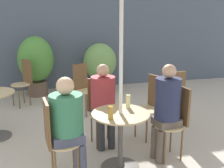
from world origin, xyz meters
name	(u,v)px	position (x,y,z in m)	size (l,w,h in m)	color
storefront_wall	(68,30)	(0.00, 4.18, 1.50)	(10.00, 0.06, 3.00)	#4C5666
cafe_table_near	(120,131)	(0.21, 0.15, 0.49)	(0.68, 0.68, 0.71)	#514C47
bistro_chair_0	(176,116)	(0.97, 0.23, 0.57)	(0.39, 0.38, 0.95)	tan
bistro_chair_1	(100,105)	(0.13, 0.91, 0.57)	(0.38, 0.39, 0.95)	tan
bistro_chair_2	(55,135)	(-0.55, 0.07, 0.57)	(0.39, 0.38, 0.95)	tan
bistro_chair_3	(24,79)	(-1.05, 2.96, 0.57)	(0.43, 0.43, 0.95)	tan
bistro_chair_4	(173,94)	(1.42, 1.18, 0.57)	(0.38, 0.40, 0.95)	tan
bistro_chair_5	(83,84)	(0.06, 2.17, 0.57)	(0.42, 0.43, 0.95)	tan
bistro_chair_6	(152,101)	(0.92, 0.88, 0.57)	(0.42, 0.41, 0.95)	tan
seated_person_0	(166,104)	(0.83, 0.22, 0.75)	(0.34, 0.32, 1.25)	brown
seated_person_1	(103,99)	(0.15, 0.76, 0.71)	(0.34, 0.36, 1.19)	#2D2D33
seated_person_2	(68,121)	(-0.40, 0.08, 0.71)	(0.38, 0.36, 1.19)	#42475B
beer_glass_0	(128,101)	(0.36, 0.31, 0.79)	(0.06, 0.06, 0.16)	beige
beer_glass_1	(111,113)	(0.06, 0.00, 0.79)	(0.06, 0.06, 0.15)	#B28433
potted_plant_0	(36,62)	(-0.81, 3.63, 0.80)	(0.81, 0.81, 1.39)	brown
potted_plant_1	(100,64)	(0.69, 3.61, 0.69)	(0.81, 0.81, 1.20)	brown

